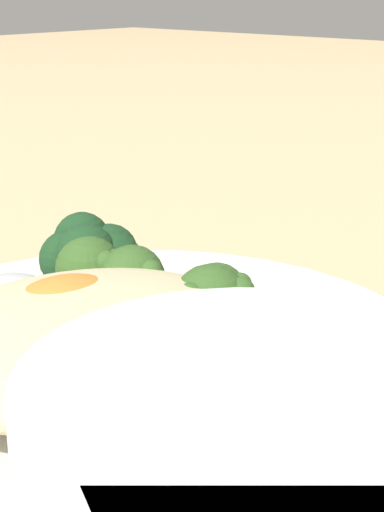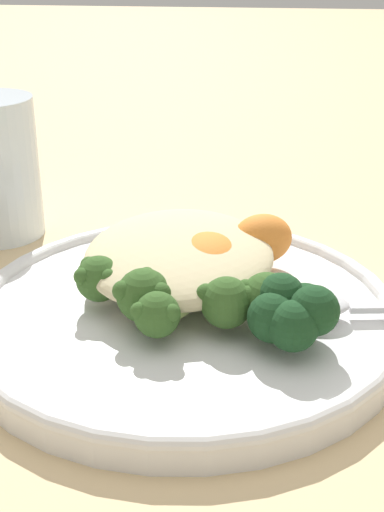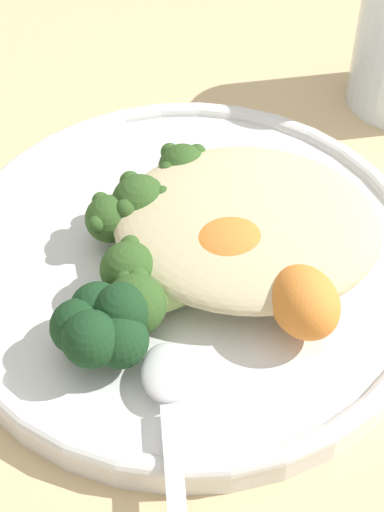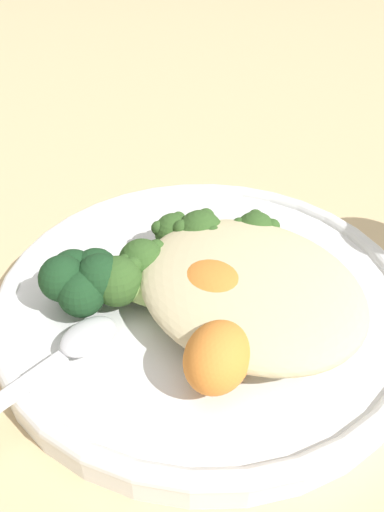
{
  "view_description": "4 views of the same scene",
  "coord_description": "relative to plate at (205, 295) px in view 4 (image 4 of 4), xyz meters",
  "views": [
    {
      "loc": [
        -0.22,
        -0.25,
        0.17
      ],
      "look_at": [
        0.04,
        -0.02,
        0.06
      ],
      "focal_mm": 60.0,
      "sensor_mm": 36.0,
      "label": 1
    },
    {
      "loc": [
        0.42,
        0.04,
        0.24
      ],
      "look_at": [
        0.02,
        -0.0,
        0.06
      ],
      "focal_mm": 50.0,
      "sensor_mm": 36.0,
      "label": 2
    },
    {
      "loc": [
        -0.0,
        0.32,
        0.39
      ],
      "look_at": [
        0.02,
        0.01,
        0.03
      ],
      "focal_mm": 60.0,
      "sensor_mm": 36.0,
      "label": 3
    },
    {
      "loc": [
        -0.17,
        0.17,
        0.24
      ],
      "look_at": [
        0.03,
        -0.01,
        0.04
      ],
      "focal_mm": 35.0,
      "sensor_mm": 36.0,
      "label": 4
    }
  ],
  "objects": [
    {
      "name": "sweet_potato_chunk_1",
      "position": [
        -0.02,
        0.01,
        0.03
      ],
      "size": [
        0.07,
        0.06,
        0.03
      ],
      "primitive_type": "ellipsoid",
      "rotation": [
        0.0,
        0.0,
        0.11
      ],
      "color": "orange",
      "rests_on": "plate"
    },
    {
      "name": "plate",
      "position": [
        0.0,
        0.0,
        0.0
      ],
      "size": [
        0.28,
        0.28,
        0.02
      ],
      "color": "white",
      "rests_on": "ground_plane"
    },
    {
      "name": "ground_plane",
      "position": [
        -0.02,
        0.01,
        -0.01
      ],
      "size": [
        4.0,
        4.0,
        0.0
      ],
      "primitive_type": "plane",
      "color": "#D6B784"
    },
    {
      "name": "broccoli_stalk_4",
      "position": [
        0.01,
        0.04,
        0.02
      ],
      "size": [
        0.08,
        0.07,
        0.03
      ],
      "rotation": [
        0.0,
        0.0,
        6.95
      ],
      "color": "#9EBC66",
      "rests_on": "plate"
    },
    {
      "name": "broccoli_stalk_3",
      "position": [
        0.02,
        0.03,
        0.02
      ],
      "size": [
        0.1,
        0.05,
        0.03
      ],
      "rotation": [
        0.0,
        0.0,
        6.54
      ],
      "color": "#9EBC66",
      "rests_on": "plate"
    },
    {
      "name": "broccoli_stalk_2",
      "position": [
        0.02,
        -0.0,
        0.02
      ],
      "size": [
        0.1,
        0.05,
        0.03
      ],
      "rotation": [
        0.0,
        0.0,
        5.94
      ],
      "color": "#9EBC66",
      "rests_on": "plate"
    },
    {
      "name": "quinoa_mound",
      "position": [
        -0.03,
        -0.01,
        0.03
      ],
      "size": [
        0.15,
        0.13,
        0.03
      ],
      "primitive_type": "ellipsoid",
      "color": "beige",
      "rests_on": "plate"
    },
    {
      "name": "kale_tuft",
      "position": [
        0.04,
        0.07,
        0.03
      ],
      "size": [
        0.05,
        0.05,
        0.04
      ],
      "color": "#193D1E",
      "rests_on": "plate"
    },
    {
      "name": "spoon",
      "position": [
        0.0,
        0.1,
        0.01
      ],
      "size": [
        0.03,
        0.11,
        0.01
      ],
      "rotation": [
        0.0,
        0.0,
        1.71
      ],
      "color": "silver",
      "rests_on": "plate"
    },
    {
      "name": "broccoli_stalk_1",
      "position": [
        0.02,
        -0.01,
        0.03
      ],
      "size": [
        0.08,
        0.07,
        0.03
      ],
      "rotation": [
        0.0,
        0.0,
        5.69
      ],
      "color": "#9EBC66",
      "rests_on": "plate"
    },
    {
      "name": "sweet_potato_chunk_0",
      "position": [
        -0.06,
        0.05,
        0.03
      ],
      "size": [
        0.05,
        0.06,
        0.04
      ],
      "primitive_type": "ellipsoid",
      "rotation": [
        0.0,
        0.0,
        5.17
      ],
      "color": "orange",
      "rests_on": "plate"
    },
    {
      "name": "broccoli_stalk_0",
      "position": [
        -0.0,
        -0.03,
        0.02
      ],
      "size": [
        0.07,
        0.11,
        0.03
      ],
      "rotation": [
        0.0,
        0.0,
        5.13
      ],
      "color": "#9EBC66",
      "rests_on": "plate"
    }
  ]
}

